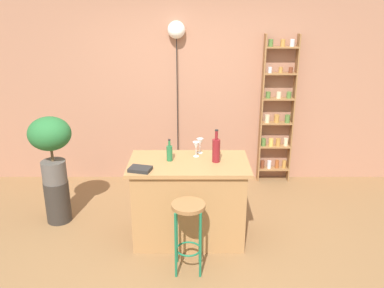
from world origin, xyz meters
name	(u,v)px	position (x,y,z in m)	size (l,w,h in m)	color
ground	(187,252)	(0.00, 0.00, 0.00)	(12.00, 12.00, 0.00)	brown
back_wall	(188,82)	(0.00, 1.95, 1.40)	(6.40, 0.10, 2.80)	#9E6B51
kitchen_counter	(187,200)	(0.00, 0.30, 0.45)	(1.24, 0.70, 0.89)	#9E7042
bar_stool	(187,222)	(0.00, -0.27, 0.52)	(0.31, 0.31, 0.71)	#196642
spice_shelf	(275,113)	(1.20, 1.81, 1.00)	(0.45, 0.14, 2.05)	olive
plant_stool	(56,201)	(-1.53, 0.65, 0.25)	(0.28, 0.28, 0.50)	#2D2823
potted_plant	(49,142)	(-1.53, 0.65, 0.99)	(0.47, 0.42, 0.77)	#514C47
bottle_spirits_clear	(168,153)	(-0.20, 0.34, 0.98)	(0.06, 0.06, 0.23)	#236638
bottle_olive_oil	(215,150)	(0.28, 0.31, 1.02)	(0.08, 0.08, 0.35)	maroon
wine_glass_left	(195,146)	(0.08, 0.45, 1.00)	(0.07, 0.07, 0.16)	silver
wine_glass_center	(198,143)	(0.12, 0.56, 1.00)	(0.07, 0.07, 0.16)	silver
cookbook	(139,169)	(-0.47, 0.07, 0.91)	(0.21, 0.15, 0.04)	black
pendant_globe_light	(175,32)	(-0.17, 1.84, 2.07)	(0.23, 0.23, 2.21)	black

